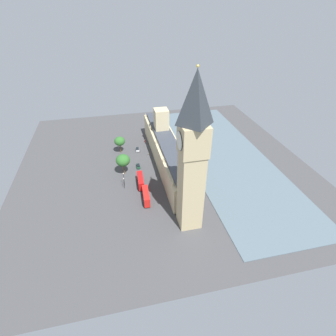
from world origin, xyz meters
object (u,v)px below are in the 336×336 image
at_px(double_decker_bus_corner, 141,181).
at_px(double_decker_bus_leading, 146,196).
at_px(plane_tree_trailing, 120,141).
at_px(street_lamp_by_river_gate, 124,181).
at_px(pedestrian_near_tower, 143,135).
at_px(pedestrian_under_trees, 145,141).
at_px(street_lamp_slot_10, 124,177).
at_px(clock_tower, 192,155).
at_px(car_dark_green_kerbside, 138,166).
at_px(car_silver_midblock, 137,150).
at_px(parliament_building, 166,150).
at_px(pedestrian_far_end, 149,154).
at_px(plane_tree_opposite_hall, 123,160).

height_order(double_decker_bus_corner, double_decker_bus_leading, same).
relative_size(double_decker_bus_corner, plane_tree_trailing, 1.12).
distance_m(double_decker_bus_leading, street_lamp_by_river_gate, 13.95).
xyz_separation_m(pedestrian_near_tower, pedestrian_under_trees, (0.12, 7.86, -0.00)).
distance_m(pedestrian_near_tower, street_lamp_by_river_gate, 53.44).
bearing_deg(pedestrian_near_tower, pedestrian_under_trees, 169.74).
distance_m(street_lamp_by_river_gate, street_lamp_slot_10, 2.33).
bearing_deg(clock_tower, street_lamp_slot_10, -52.92).
bearing_deg(street_lamp_by_river_gate, car_dark_green_kerbside, -117.84).
bearing_deg(plane_tree_trailing, street_lamp_by_river_gate, 88.62).
bearing_deg(car_silver_midblock, pedestrian_under_trees, -116.86).
height_order(parliament_building, car_silver_midblock, parliament_building).
relative_size(clock_tower, street_lamp_slot_10, 8.46).
relative_size(pedestrian_near_tower, pedestrian_far_end, 1.00).
xyz_separation_m(car_silver_midblock, pedestrian_far_end, (-5.39, 6.20, -0.20)).
relative_size(plane_tree_opposite_hall, street_lamp_by_river_gate, 1.87).
bearing_deg(double_decker_bus_corner, double_decker_bus_leading, 96.69).
xyz_separation_m(pedestrian_near_tower, street_lamp_slot_10, (15.78, 48.70, 4.14)).
relative_size(pedestrian_under_trees, plane_tree_opposite_hall, 0.14).
xyz_separation_m(pedestrian_near_tower, pedestrian_far_end, (0.29, 23.79, -0.00)).
bearing_deg(parliament_building, pedestrian_under_trees, -71.90).
bearing_deg(plane_tree_opposite_hall, car_silver_midblock, -113.90).
distance_m(car_dark_green_kerbside, plane_tree_trailing, 20.48).
xyz_separation_m(double_decker_bus_corner, pedestrian_far_end, (-8.02, -26.51, -1.95)).
relative_size(pedestrian_near_tower, plane_tree_opposite_hall, 0.14).
distance_m(parliament_building, pedestrian_far_end, 13.79).
distance_m(pedestrian_far_end, street_lamp_by_river_gate, 31.49).
relative_size(double_decker_bus_leading, street_lamp_slot_10, 1.51).
bearing_deg(car_silver_midblock, pedestrian_near_tower, -104.99).
distance_m(car_silver_midblock, pedestrian_near_tower, 18.48).
relative_size(plane_tree_opposite_hall, street_lamp_slot_10, 1.52).
bearing_deg(plane_tree_opposite_hall, pedestrian_near_tower, -111.24).
relative_size(pedestrian_near_tower, pedestrian_under_trees, 1.00).
height_order(pedestrian_far_end, street_lamp_by_river_gate, street_lamp_by_river_gate).
bearing_deg(car_dark_green_kerbside, car_silver_midblock, 84.19).
distance_m(parliament_building, street_lamp_slot_10, 28.78).
xyz_separation_m(car_dark_green_kerbside, street_lamp_by_river_gate, (8.49, 16.07, 3.16)).
distance_m(pedestrian_far_end, street_lamp_slot_10, 29.63).
bearing_deg(car_dark_green_kerbside, pedestrian_near_tower, 78.04).
distance_m(double_decker_bus_corner, pedestrian_near_tower, 51.02).
bearing_deg(parliament_building, pedestrian_near_tower, -76.25).
distance_m(pedestrian_near_tower, plane_tree_opposite_hall, 42.17).
relative_size(double_decker_bus_corner, street_lamp_by_river_gate, 1.85).
bearing_deg(street_lamp_slot_10, street_lamp_by_river_gate, 84.97).
distance_m(double_decker_bus_corner, pedestrian_far_end, 27.76).
xyz_separation_m(parliament_building, double_decker_bus_leading, (15.49, 29.22, -4.61)).
height_order(car_silver_midblock, pedestrian_far_end, car_silver_midblock).
xyz_separation_m(pedestrian_under_trees, plane_tree_trailing, (15.04, 8.96, 6.26)).
distance_m(clock_tower, pedestrian_far_end, 62.81).
height_order(double_decker_bus_corner, pedestrian_near_tower, double_decker_bus_corner).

